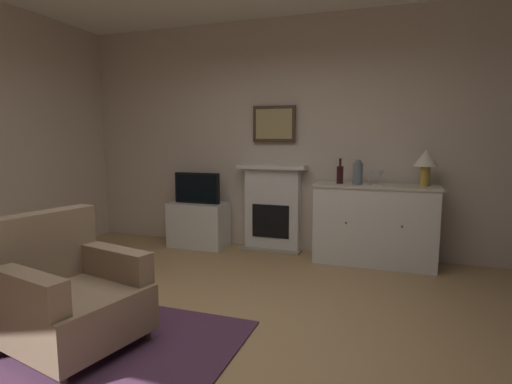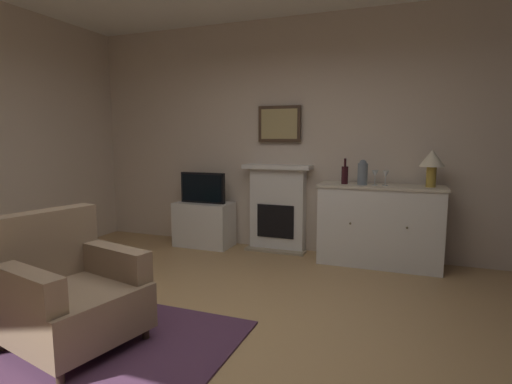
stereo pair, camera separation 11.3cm
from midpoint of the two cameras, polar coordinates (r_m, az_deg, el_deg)
ground_plane at (r=3.05m, az=-7.50°, el=-21.54°), size 6.01×5.24×0.10m
wall_rear at (r=5.11m, az=5.40°, el=7.83°), size 6.01×0.06×2.90m
area_rug at (r=3.13m, az=-24.29°, el=-20.15°), size 1.93×1.63×0.02m
fireplace_unit at (r=5.14m, az=1.73°, el=-2.25°), size 0.87×0.30×1.10m
framed_picture at (r=5.11m, az=1.94°, el=9.63°), size 0.55×0.04×0.45m
sideboard_cabinet at (r=4.76m, az=15.80°, el=-4.44°), size 1.36×0.49×0.91m
table_lamp at (r=4.67m, az=22.34°, el=4.15°), size 0.26×0.26×0.40m
wine_bottle at (r=4.69m, az=11.16°, el=2.49°), size 0.08×0.08×0.29m
wine_glass_left at (r=4.65m, az=15.21°, el=2.49°), size 0.07×0.07×0.16m
wine_glass_center at (r=4.64m, az=16.57°, el=2.44°), size 0.07×0.07×0.16m
vase_decorative at (r=4.64m, az=13.57°, el=2.76°), size 0.11×0.11×0.28m
tv_cabinet at (r=5.41m, az=-8.74°, el=-4.59°), size 0.75×0.42×0.58m
tv_set at (r=5.31m, az=-8.96°, el=0.56°), size 0.62×0.07×0.40m
armchair at (r=3.12m, az=-26.12°, el=-12.84°), size 0.95×0.92×0.92m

